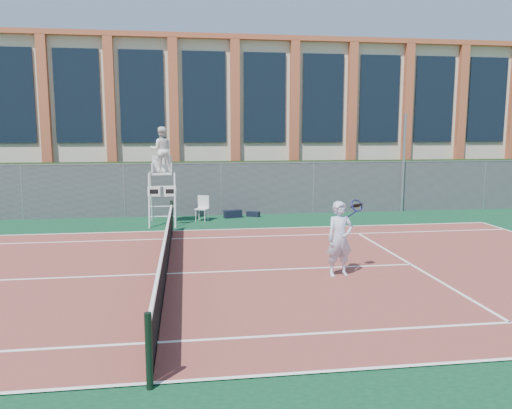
{
  "coord_description": "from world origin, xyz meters",
  "views": [
    {
      "loc": [
        0.55,
        -12.15,
        3.5
      ],
      "look_at": [
        2.67,
        3.0,
        1.28
      ],
      "focal_mm": 35.0,
      "sensor_mm": 36.0,
      "label": 1
    }
  ],
  "objects": [
    {
      "name": "apron",
      "position": [
        0.0,
        1.0,
        0.01
      ],
      "size": [
        36.0,
        20.0,
        0.01
      ],
      "primitive_type": "cube",
      "color": "#0C3521",
      "rests_on": "ground"
    },
    {
      "name": "ground",
      "position": [
        0.0,
        0.0,
        0.0
      ],
      "size": [
        120.0,
        120.0,
        0.0
      ],
      "primitive_type": "plane",
      "color": "#233814"
    },
    {
      "name": "fence",
      "position": [
        0.0,
        8.8,
        1.1
      ],
      "size": [
        40.0,
        0.06,
        2.2
      ],
      "primitive_type": null,
      "color": "#595E60",
      "rests_on": "ground"
    },
    {
      "name": "sports_bag_near",
      "position": [
        2.41,
        8.07,
        0.16
      ],
      "size": [
        0.78,
        0.48,
        0.31
      ],
      "primitive_type": "cube",
      "rotation": [
        0.0,
        0.0,
        0.28
      ],
      "color": "black",
      "rests_on": "apron"
    },
    {
      "name": "tennis_net",
      "position": [
        0.0,
        0.0,
        0.54
      ],
      "size": [
        0.1,
        11.3,
        1.1
      ],
      "color": "black",
      "rests_on": "ground"
    },
    {
      "name": "tennis_player",
      "position": [
        4.2,
        -0.73,
        0.95
      ],
      "size": [
        1.04,
        0.72,
        1.84
      ],
      "color": "silver",
      "rests_on": "tennis_court"
    },
    {
      "name": "umpire_chair",
      "position": [
        -0.37,
        7.05,
        2.74
      ],
      "size": [
        1.05,
        1.61,
        3.75
      ],
      "color": "white",
      "rests_on": "ground"
    },
    {
      "name": "steel_pole",
      "position": [
        10.02,
        8.7,
        2.16
      ],
      "size": [
        0.12,
        0.12,
        4.31
      ],
      "primitive_type": "cylinder",
      "color": "#9EA0A5",
      "rests_on": "ground"
    },
    {
      "name": "plastic_chair",
      "position": [
        1.16,
        7.53,
        0.6
      ],
      "size": [
        0.6,
        0.6,
        1.0
      ],
      "color": "silver",
      "rests_on": "apron"
    },
    {
      "name": "tennis_court",
      "position": [
        0.0,
        0.0,
        0.02
      ],
      "size": [
        23.77,
        10.97,
        0.02
      ],
      "primitive_type": "cube",
      "color": "brown",
      "rests_on": "apron"
    },
    {
      "name": "sports_bag_far",
      "position": [
        3.28,
        8.2,
        0.12
      ],
      "size": [
        0.59,
        0.44,
        0.21
      ],
      "primitive_type": "cube",
      "rotation": [
        0.0,
        0.0,
        -0.45
      ],
      "color": "black",
      "rests_on": "apron"
    },
    {
      "name": "building",
      "position": [
        0.0,
        17.95,
        4.15
      ],
      "size": [
        45.0,
        10.6,
        8.22
      ],
      "color": "beige",
      "rests_on": "ground"
    },
    {
      "name": "hedge",
      "position": [
        0.0,
        10.0,
        1.1
      ],
      "size": [
        40.0,
        1.4,
        2.2
      ],
      "primitive_type": "cube",
      "color": "black",
      "rests_on": "ground"
    }
  ]
}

